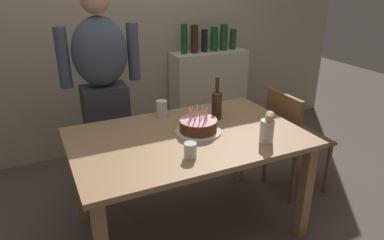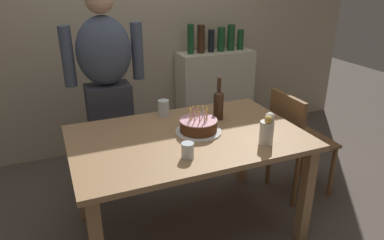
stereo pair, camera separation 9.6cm
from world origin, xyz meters
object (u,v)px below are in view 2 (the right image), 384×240
at_px(flower_vase, 267,129).
at_px(water_glass_near, 164,108).
at_px(water_glass_far, 188,150).
at_px(dining_chair, 294,136).
at_px(wine_bottle, 219,104).
at_px(birthday_cake, 198,126).
at_px(person_man_bearded, 108,90).

bearing_deg(flower_vase, water_glass_near, 121.94).
xyz_separation_m(water_glass_far, dining_chair, (1.07, 0.37, -0.27)).
relative_size(water_glass_near, flower_vase, 0.59).
relative_size(water_glass_near, wine_bottle, 0.38).
height_order(birthday_cake, person_man_bearded, person_man_bearded).
height_order(flower_vase, dining_chair, flower_vase).
distance_m(water_glass_far, wine_bottle, 0.63).
bearing_deg(flower_vase, birthday_cake, 135.44).
height_order(water_glass_far, wine_bottle, wine_bottle).
bearing_deg(water_glass_far, dining_chair, 19.33).
xyz_separation_m(birthday_cake, water_glass_near, (-0.11, 0.38, 0.01)).
xyz_separation_m(birthday_cake, wine_bottle, (0.23, 0.16, 0.07)).
height_order(wine_bottle, person_man_bearded, person_man_bearded).
relative_size(birthday_cake, wine_bottle, 0.99).
bearing_deg(wine_bottle, water_glass_near, 147.71).
relative_size(birthday_cake, water_glass_far, 3.33).
bearing_deg(dining_chair, wine_bottle, 82.78).
bearing_deg(water_glass_far, wine_bottle, 47.13).
bearing_deg(flower_vase, wine_bottle, 100.80).
bearing_deg(birthday_cake, dining_chair, 5.39).
height_order(flower_vase, person_man_bearded, person_man_bearded).
bearing_deg(water_glass_near, dining_chair, -16.78).
bearing_deg(birthday_cake, water_glass_far, -123.81).
xyz_separation_m(water_glass_far, flower_vase, (0.52, -0.02, 0.05)).
height_order(water_glass_far, person_man_bearded, person_man_bearded).
bearing_deg(wine_bottle, dining_chair, -7.22).
distance_m(birthday_cake, dining_chair, 0.92).
bearing_deg(flower_vase, water_glass_far, 177.57).
xyz_separation_m(birthday_cake, person_man_bearded, (-0.45, 0.72, 0.09)).
height_order(wine_bottle, flower_vase, wine_bottle).
bearing_deg(wine_bottle, flower_vase, -79.20).
distance_m(water_glass_far, flower_vase, 0.52).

